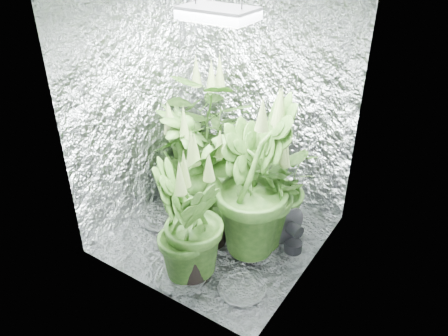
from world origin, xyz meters
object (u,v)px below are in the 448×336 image
at_px(plant_b, 242,181).
at_px(plant_c, 257,181).
at_px(circulation_fan, 291,233).
at_px(plant_e, 270,187).
at_px(plant_d, 184,164).
at_px(plant_g, 188,224).
at_px(plant_a, 210,127).
at_px(grow_lamp, 218,14).
at_px(plant_f, 208,193).

relative_size(plant_b, plant_c, 0.75).
bearing_deg(circulation_fan, plant_e, 173.97).
distance_m(plant_d, circulation_fan, 1.10).
bearing_deg(circulation_fan, plant_d, -159.57).
xyz_separation_m(plant_c, plant_e, (-0.01, 0.26, -0.20)).
bearing_deg(circulation_fan, plant_g, -106.66).
bearing_deg(plant_a, plant_c, -35.79).
distance_m(grow_lamp, plant_g, 1.44).
bearing_deg(plant_c, plant_e, 92.03).
bearing_deg(plant_c, circulation_fan, 28.76).
relative_size(plant_a, plant_c, 0.96).
relative_size(plant_d, plant_f, 1.02).
height_order(plant_d, plant_f, plant_d).
relative_size(grow_lamp, plant_a, 0.38).
relative_size(plant_b, plant_f, 0.97).
bearing_deg(plant_d, plant_g, -49.72).
bearing_deg(plant_b, plant_f, -111.29).
bearing_deg(plant_a, circulation_fan, -23.05).
bearing_deg(plant_g, plant_d, 130.28).
bearing_deg(circulation_fan, plant_a, 174.64).
relative_size(plant_c, plant_f, 1.30).
bearing_deg(plant_b, plant_g, -89.43).
bearing_deg(grow_lamp, plant_c, 2.96).
height_order(grow_lamp, plant_d, grow_lamp).
height_order(plant_c, plant_f, plant_c).
relative_size(plant_c, plant_d, 1.28).
xyz_separation_m(grow_lamp, plant_g, (0.11, -0.55, -1.32)).
xyz_separation_m(plant_b, circulation_fan, (0.49, -0.03, -0.32)).
bearing_deg(plant_a, plant_g, -61.65).
distance_m(plant_e, circulation_fan, 0.41).
bearing_deg(plant_e, plant_g, -104.46).
height_order(plant_f, circulation_fan, plant_f).
relative_size(plant_a, plant_d, 1.23).
bearing_deg(plant_d, plant_a, 98.87).
height_order(plant_a, plant_g, plant_a).
xyz_separation_m(grow_lamp, plant_d, (-0.45, 0.11, -1.33)).
distance_m(grow_lamp, plant_c, 1.23).
height_order(plant_c, plant_e, plant_c).
relative_size(grow_lamp, plant_c, 0.37).
bearing_deg(plant_c, plant_b, 143.68).
bearing_deg(plant_a, plant_b, -35.59).
bearing_deg(plant_c, plant_g, -111.52).
bearing_deg(plant_d, circulation_fan, 2.73).
distance_m(plant_e, plant_f, 0.53).
distance_m(plant_f, circulation_fan, 0.75).
height_order(grow_lamp, plant_c, grow_lamp).
height_order(plant_b, plant_g, plant_g).
distance_m(plant_b, plant_c, 0.33).
bearing_deg(plant_b, plant_d, -172.22).
bearing_deg(plant_e, plant_f, -130.24).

